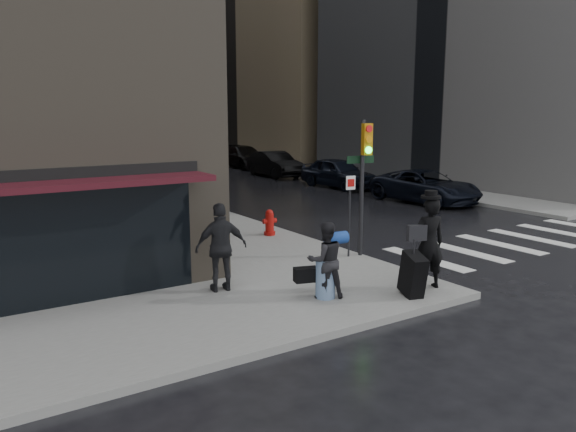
# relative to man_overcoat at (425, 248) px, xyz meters

# --- Properties ---
(ground) EXTENTS (140.00, 140.00, 0.00)m
(ground) POSITION_rel_man_overcoat_xyz_m (-1.12, 1.17, -1.08)
(ground) COLOR black
(ground) RESTS_ON ground
(sidewalk_left) EXTENTS (4.00, 50.00, 0.15)m
(sidewalk_left) POSITION_rel_man_overcoat_xyz_m (-1.12, 28.17, -1.01)
(sidewalk_left) COLOR slate
(sidewalk_left) RESTS_ON ground
(sidewalk_right) EXTENTS (3.00, 50.00, 0.15)m
(sidewalk_right) POSITION_rel_man_overcoat_xyz_m (12.38, 28.17, -1.01)
(sidewalk_right) COLOR slate
(sidewalk_right) RESTS_ON ground
(crosswalk) EXTENTS (8.50, 3.00, 0.01)m
(crosswalk) POSITION_rel_man_overcoat_xyz_m (6.38, 2.17, -1.08)
(crosswalk) COLOR silver
(crosswalk) RESTS_ON ground
(bldg_right_far) EXTENTS (22.00, 20.00, 25.00)m
(bldg_right_far) POSITION_rel_man_overcoat_xyz_m (24.88, 59.17, 11.42)
(bldg_right_far) COLOR gray
(bldg_right_far) RESTS_ON ground
(bldg_distant) EXTENTS (40.00, 12.00, 32.00)m
(bldg_distant) POSITION_rel_man_overcoat_xyz_m (4.88, 79.17, 14.92)
(bldg_distant) COLOR gray
(bldg_distant) RESTS_ON ground
(man_overcoat) EXTENTS (1.42, 1.03, 2.21)m
(man_overcoat) POSITION_rel_man_overcoat_xyz_m (0.00, 0.00, 0.00)
(man_overcoat) COLOR black
(man_overcoat) RESTS_ON ground
(man_jeans) EXTENTS (1.13, 0.86, 1.62)m
(man_jeans) POSITION_rel_man_overcoat_xyz_m (-2.16, 0.74, -0.12)
(man_jeans) COLOR black
(man_jeans) RESTS_ON ground
(man_greycoat) EXTENTS (1.20, 0.68, 1.93)m
(man_greycoat) POSITION_rel_man_overcoat_xyz_m (-3.76, 2.35, 0.04)
(man_greycoat) COLOR black
(man_greycoat) RESTS_ON ground
(traffic_light) EXTENTS (0.90, 0.48, 3.64)m
(traffic_light) POSITION_rel_man_overcoat_xyz_m (0.74, 3.00, 1.42)
(traffic_light) COLOR black
(traffic_light) RESTS_ON ground
(fire_hydrant) EXTENTS (0.46, 0.36, 0.82)m
(fire_hydrant) POSITION_rel_man_overcoat_xyz_m (0.02, 6.58, -0.57)
(fire_hydrant) COLOR #9A0D09
(fire_hydrant) RESTS_ON ground
(parked_car_0) EXTENTS (2.64, 5.28, 1.44)m
(parked_car_0) POSITION_rel_man_overcoat_xyz_m (9.67, 9.13, -0.36)
(parked_car_0) COLOR black
(parked_car_0) RESTS_ON ground
(parked_car_1) EXTENTS (2.14, 4.77, 1.59)m
(parked_car_1) POSITION_rel_man_overcoat_xyz_m (9.50, 15.21, -0.29)
(parked_car_1) COLOR black
(parked_car_1) RESTS_ON ground
(parked_car_2) EXTENTS (1.82, 4.80, 1.57)m
(parked_car_2) POSITION_rel_man_overcoat_xyz_m (9.29, 21.28, -0.30)
(parked_car_2) COLOR black
(parked_car_2) RESTS_ON ground
(parked_car_3) EXTENTS (2.30, 5.44, 1.57)m
(parked_car_3) POSITION_rel_man_overcoat_xyz_m (10.44, 27.36, -0.30)
(parked_car_3) COLOR black
(parked_car_3) RESTS_ON ground
(parked_car_4) EXTENTS (1.98, 4.20, 1.39)m
(parked_car_4) POSITION_rel_man_overcoat_xyz_m (9.70, 33.44, -0.39)
(parked_car_4) COLOR #4A4A4E
(parked_car_4) RESTS_ON ground
(parked_car_5) EXTENTS (2.06, 5.11, 1.65)m
(parked_car_5) POSITION_rel_man_overcoat_xyz_m (10.15, 39.51, -0.26)
(parked_car_5) COLOR black
(parked_car_5) RESTS_ON ground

